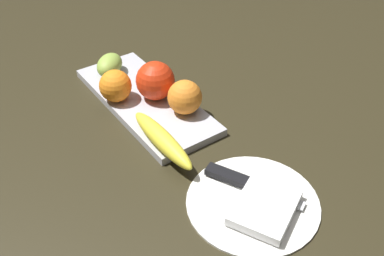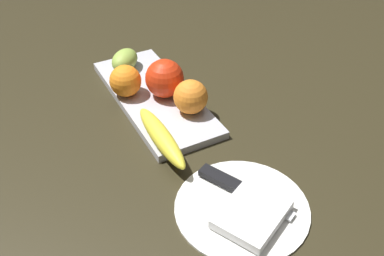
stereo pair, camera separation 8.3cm
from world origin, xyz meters
The scene contains 10 objects.
ground_plane centered at (0.00, 0.00, 0.00)m, with size 2.40×2.40×0.00m, color #2B2616.
fruit_tray centered at (0.01, -0.04, 0.01)m, with size 0.38×0.15×0.02m, color #B4B4BF.
apple centered at (0.03, -0.01, 0.06)m, with size 0.08×0.08×0.08m, color red.
banana centered at (0.17, -0.09, 0.03)m, with size 0.19×0.04×0.04m, color yellow.
orange_near_apple centered at (-0.02, -0.09, 0.05)m, with size 0.07×0.07×0.07m, color orange.
orange_near_banana centered at (0.11, 0.01, 0.05)m, with size 0.07×0.07×0.07m, color orange.
grape_bunch centered at (-0.12, -0.05, 0.04)m, with size 0.08×0.05×0.05m, color #90B046.
dinner_plate centered at (0.37, -0.04, 0.00)m, with size 0.23×0.23×0.01m, color white.
folded_napkin centered at (0.40, -0.04, 0.02)m, with size 0.09×0.12×0.02m, color white.
knife centered at (0.32, -0.03, 0.01)m, with size 0.17×0.10×0.01m.
Camera 1 is at (0.72, -0.41, 0.56)m, focal length 41.29 mm.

